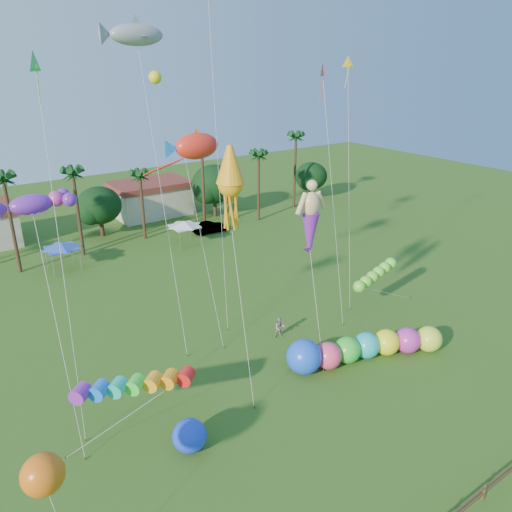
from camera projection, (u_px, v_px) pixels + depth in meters
ground at (357, 454)px, 28.65m from camera, size 160.00×160.00×0.00m
tree_line at (122, 202)px, 62.24m from camera, size 69.46×8.91×11.00m
buildings_row at (57, 217)px, 64.06m from camera, size 35.00×7.00×4.00m
tent_row at (63, 247)px, 51.88m from camera, size 31.00×4.00×0.60m
car_b at (210, 227)px, 64.11m from camera, size 4.53×1.89×1.46m
spectator_b at (280, 328)px, 40.23m from camera, size 1.04×0.93×1.75m
caterpillar_inflatable at (360, 348)px, 37.03m from camera, size 12.33×6.02×2.57m
blue_ball at (190, 436)px, 28.62m from camera, size 1.99×1.99×1.99m
rainbow_tube at (160, 387)px, 29.63m from camera, size 8.99×4.47×3.47m
green_worm at (359, 287)px, 42.84m from camera, size 9.52×1.49×3.45m
orange_ball_kite at (43, 475)px, 20.23m from camera, size 2.08×2.83×6.37m
merman_kite at (310, 222)px, 35.98m from camera, size 2.81×4.86×12.72m
fish_kite at (197, 146)px, 37.78m from camera, size 5.61×6.48×16.01m
shark_kite at (137, 35)px, 33.82m from camera, size 5.41×7.17×23.49m
squid_kite at (230, 185)px, 30.39m from camera, size 2.14×4.78×16.46m
lobster_kite at (31, 205)px, 27.07m from camera, size 4.13×6.21×14.54m
delta_kite_red at (323, 75)px, 38.06m from camera, size 1.29×4.70×20.82m
delta_kite_yellow at (348, 69)px, 40.05m from camera, size 1.44×3.37×21.27m
delta_kite_green at (36, 70)px, 25.09m from camera, size 1.81×4.09×21.57m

